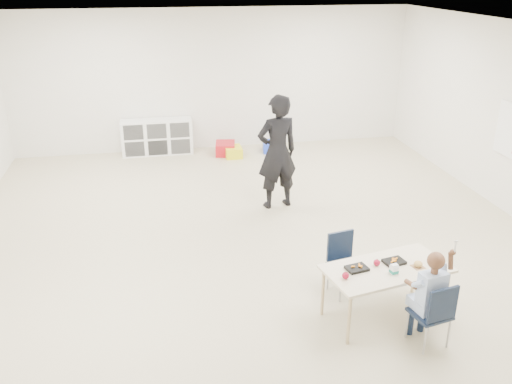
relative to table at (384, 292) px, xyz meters
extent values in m
plane|color=#B7AB8D|center=(-1.05, 1.80, -0.30)|extent=(9.00, 9.00, 0.00)
plane|color=white|center=(-1.05, 1.80, 2.50)|extent=(9.00, 9.00, 0.00)
cube|color=white|center=(-1.05, 6.30, 1.10)|extent=(8.00, 0.02, 2.80)
cube|color=beige|center=(0.00, 0.00, 0.28)|extent=(1.41, 0.90, 0.03)
cube|color=black|center=(0.11, 0.08, 0.31)|extent=(0.25, 0.20, 0.03)
cube|color=black|center=(-0.33, 0.02, 0.31)|extent=(0.25, 0.20, 0.03)
cube|color=white|center=(0.02, -0.13, 0.35)|extent=(0.08, 0.08, 0.10)
ellipsoid|color=tan|center=(0.32, -0.05, 0.33)|extent=(0.09, 0.09, 0.07)
sphere|color=maroon|center=(-0.09, 0.05, 0.33)|extent=(0.07, 0.07, 0.07)
sphere|color=maroon|center=(-0.50, -0.13, 0.33)|extent=(0.07, 0.07, 0.07)
cube|color=white|center=(-2.25, 6.08, 0.05)|extent=(1.40, 0.40, 0.70)
cube|color=white|center=(2.93, 2.40, 0.95)|extent=(0.02, 0.60, 0.80)
imported|color=black|center=(-0.47, 3.09, 0.59)|extent=(0.72, 0.55, 1.78)
cube|color=red|center=(-0.91, 5.78, -0.19)|extent=(0.45, 0.54, 0.24)
cube|color=yellow|center=(-0.78, 5.59, -0.20)|extent=(0.32, 0.42, 0.20)
cube|color=blue|center=(0.03, 5.78, -0.20)|extent=(0.38, 0.46, 0.20)
camera|label=1|loc=(-2.28, -4.57, 3.20)|focal=38.00mm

